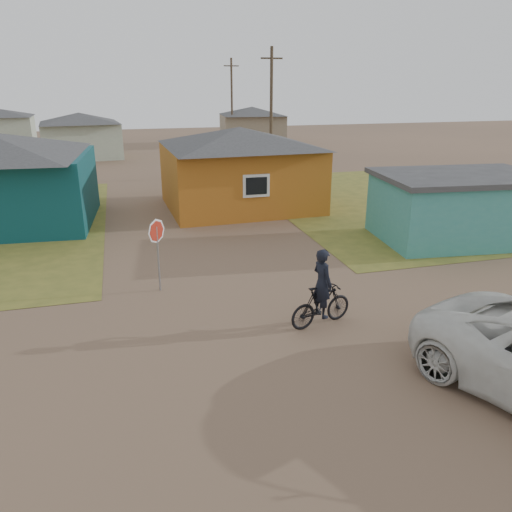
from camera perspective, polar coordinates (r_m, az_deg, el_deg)
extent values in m
plane|color=brown|center=(11.84, 2.38, -10.76)|extent=(120.00, 120.00, 0.00)
cube|color=olive|center=(29.10, 21.44, 6.22)|extent=(20.00, 18.00, 0.00)
cube|color=#AB601A|center=(24.81, -1.83, 9.01)|extent=(7.21, 6.24, 3.00)
pyramid|color=#333436|center=(24.54, -1.88, 13.49)|extent=(7.72, 6.76, 0.90)
cube|color=silver|center=(21.90, 0.03, 8.03)|extent=(1.20, 0.06, 1.00)
cube|color=black|center=(21.87, 0.05, 8.02)|extent=(0.95, 0.04, 0.75)
cube|color=teal|center=(21.13, 22.15, 4.94)|extent=(6.39, 4.61, 2.40)
cube|color=#333436|center=(20.88, 22.60, 8.39)|extent=(6.71, 4.93, 0.20)
cube|color=#A4AF97|center=(44.08, -19.32, 12.35)|extent=(6.49, 5.60, 2.80)
pyramid|color=#333436|center=(43.93, -19.58, 14.68)|extent=(7.04, 6.15, 0.80)
cube|color=gray|center=(51.66, -0.44, 14.27)|extent=(6.41, 5.50, 2.80)
pyramid|color=#333436|center=(51.53, -0.44, 16.26)|extent=(6.95, 6.05, 0.80)
cube|color=#A4AF97|center=(56.98, -26.86, 12.69)|extent=(5.75, 5.28, 2.70)
pyramid|color=#333436|center=(56.87, -27.12, 14.37)|extent=(6.28, 5.81, 0.70)
cylinder|color=#47392B|center=(33.24, 1.74, 15.96)|extent=(0.20, 0.20, 8.00)
cube|color=#47392B|center=(33.22, 1.80, 21.66)|extent=(1.40, 0.10, 0.10)
cylinder|color=#47392B|center=(48.97, -2.78, 17.02)|extent=(0.20, 0.20, 8.00)
cube|color=#47392B|center=(48.95, -2.84, 20.88)|extent=(1.40, 0.10, 0.10)
cylinder|color=gray|center=(14.94, -11.10, -0.35)|extent=(0.06, 0.06, 1.99)
imported|color=black|center=(12.87, 7.46, -5.61)|extent=(1.89, 0.96, 1.09)
imported|color=black|center=(12.62, 7.58, -3.09)|extent=(0.58, 0.74, 1.79)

